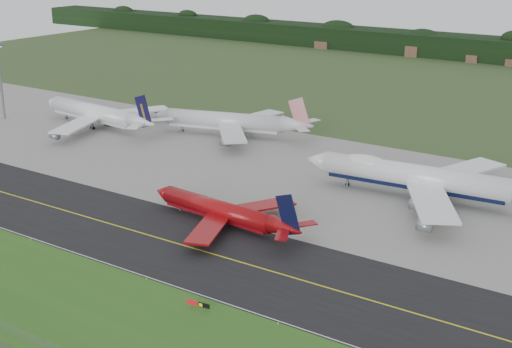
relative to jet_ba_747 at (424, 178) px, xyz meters
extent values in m
plane|color=#354A22|center=(-30.35, -51.34, -5.63)|extent=(600.00, 600.00, 0.00)
cube|color=#2F5D1B|center=(-30.35, -86.34, -5.63)|extent=(400.00, 30.00, 0.01)
cube|color=black|center=(-30.35, -55.34, -5.62)|extent=(400.00, 32.00, 0.02)
cube|color=gray|center=(-30.35, -0.34, -5.62)|extent=(400.00, 78.00, 0.01)
cube|color=yellow|center=(-30.35, -55.34, -5.60)|extent=(400.00, 0.40, 0.00)
cube|color=silver|center=(-30.35, -70.84, -5.60)|extent=(400.00, 0.25, 0.00)
plane|color=slate|center=(-30.35, -99.34, -4.53)|extent=(320.00, 0.00, 320.00)
cylinder|color=slate|center=(-30.35, -99.34, -4.53)|extent=(0.10, 0.10, 2.20)
cylinder|color=white|center=(-2.37, -0.18, 0.18)|extent=(47.53, 9.64, 5.99)
cube|color=black|center=(-2.37, -0.18, -1.77)|extent=(45.06, 7.96, 2.10)
cone|color=white|center=(-28.84, -2.24, 0.18)|extent=(6.35, 6.43, 5.99)
ellipsoid|color=white|center=(-15.54, -1.21, 1.83)|extent=(12.59, 6.03, 3.82)
cube|color=white|center=(6.84, -12.86, -0.87)|extent=(20.56, 27.45, 0.51)
cube|color=white|center=(4.77, 13.77, -0.87)|extent=(17.36, 28.01, 0.51)
cylinder|color=gray|center=(3.13, -12.57, -2.51)|extent=(3.46, 2.76, 2.52)
cylinder|color=gray|center=(1.14, 12.90, -2.51)|extent=(3.46, 2.76, 2.52)
cylinder|color=gray|center=(9.43, -23.73, -2.51)|extent=(3.46, 2.76, 2.52)
cylinder|color=gray|center=(5.64, 24.90, -2.51)|extent=(3.46, 2.76, 2.52)
cylinder|color=black|center=(-20.25, -1.58, -5.09)|extent=(1.11, 0.57, 1.08)
cylinder|color=slate|center=(1.65, -3.18, -3.63)|extent=(0.90, 0.90, 4.01)
cylinder|color=black|center=(1.65, -3.18, -5.09)|extent=(1.12, 0.62, 1.08)
cylinder|color=slate|center=(1.14, 3.40, -3.63)|extent=(0.90, 0.90, 4.01)
cylinder|color=black|center=(1.14, 3.40, -5.09)|extent=(1.12, 0.62, 1.08)
cylinder|color=maroon|center=(-33.69, -40.98, -2.20)|extent=(31.29, 6.91, 4.20)
cube|color=maroon|center=(-33.69, -40.98, -3.57)|extent=(29.65, 5.73, 1.47)
cone|color=maroon|center=(-51.09, -39.45, -2.20)|extent=(4.23, 4.53, 4.20)
cone|color=maroon|center=(-14.15, -42.71, -1.89)|extent=(8.53, 4.90, 4.20)
cube|color=maroon|center=(-29.15, -50.06, -2.94)|extent=(11.17, 18.16, 0.47)
cube|color=maroon|center=(-27.63, -32.84, -2.94)|extent=(13.51, 17.77, 0.47)
cube|color=black|center=(-13.57, -42.76, 1.28)|extent=(6.64, 0.92, 9.56)
cylinder|color=gray|center=(-29.83, -54.15, -4.09)|extent=(2.44, 1.96, 1.76)
cylinder|color=gray|center=(-27.58, -28.70, -4.09)|extent=(2.44, 1.96, 1.76)
cylinder|color=black|center=(-45.44, -39.95, -5.25)|extent=(0.78, 0.41, 0.76)
cylinder|color=slate|center=(-31.42, -43.50, -4.55)|extent=(0.64, 0.64, 2.17)
cylinder|color=black|center=(-31.42, -43.50, -5.25)|extent=(0.79, 0.44, 0.76)
cylinder|color=slate|center=(-31.02, -38.90, -4.55)|extent=(0.64, 0.64, 2.17)
cylinder|color=black|center=(-31.02, -38.90, -5.25)|extent=(0.79, 0.44, 0.76)
cylinder|color=white|center=(-122.89, 6.32, -0.50)|extent=(41.21, 9.58, 5.49)
cube|color=silver|center=(-122.89, 6.32, -2.29)|extent=(39.04, 8.01, 1.92)
cone|color=white|center=(-145.76, 8.64, -0.50)|extent=(5.64, 5.98, 5.49)
cone|color=white|center=(-97.20, 3.72, -0.09)|extent=(11.28, 6.55, 5.49)
cube|color=white|center=(-116.76, -6.57, -1.46)|extent=(15.00, 25.49, 0.49)
cube|color=white|center=(-114.30, 17.73, -1.46)|extent=(18.84, 24.76, 0.49)
cube|color=#0F0C35|center=(-96.59, 3.66, 3.53)|extent=(7.69, 1.21, 11.08)
cylinder|color=gray|center=(-119.89, -5.72, -2.96)|extent=(3.22, 2.60, 2.31)
cylinder|color=gray|center=(-117.54, 17.52, -2.96)|extent=(3.22, 2.60, 2.31)
cylinder|color=gray|center=(-116.04, -16.79, -2.96)|extent=(3.22, 2.60, 2.31)
cylinder|color=gray|center=(-111.54, 27.59, -2.96)|extent=(3.22, 2.60, 2.31)
cylinder|color=black|center=(-138.34, 7.89, -5.14)|extent=(1.03, 0.54, 0.99)
cylinder|color=slate|center=(-119.94, 2.99, -3.89)|extent=(0.84, 0.84, 3.48)
cylinder|color=black|center=(-119.94, 2.99, -5.14)|extent=(1.03, 0.59, 0.99)
cylinder|color=slate|center=(-119.33, 9.00, -3.89)|extent=(0.84, 0.84, 3.48)
cylinder|color=black|center=(-119.33, 9.00, -5.14)|extent=(1.03, 0.59, 0.99)
cylinder|color=silver|center=(-77.55, 21.50, -0.49)|extent=(39.73, 16.21, 5.52)
cube|color=silver|center=(-77.55, 21.50, -2.28)|extent=(37.45, 14.33, 1.93)
cone|color=silver|center=(-99.04, 15.37, -0.49)|extent=(6.29, 6.67, 5.52)
cone|color=silver|center=(-53.39, 28.39, -0.08)|extent=(11.60, 8.18, 5.52)
cube|color=silver|center=(-67.73, 12.46, -1.46)|extent=(20.33, 21.90, 0.50)
cube|color=silver|center=(-73.97, 34.36, -1.46)|extent=(10.68, 23.61, 0.50)
cube|color=#A80C1C|center=(-52.80, 28.56, 3.51)|extent=(7.44, 2.51, 10.97)
cylinder|color=gray|center=(-66.55, 7.14, -2.96)|extent=(3.53, 3.06, 2.32)
cylinder|color=gray|center=(-75.78, 39.50, -2.96)|extent=(3.53, 3.06, 2.32)
cylinder|color=black|center=(-92.07, 17.36, -5.13)|extent=(1.08, 0.70, 0.99)
cylinder|color=slate|center=(-73.66, 19.45, -3.89)|extent=(0.96, 0.96, 3.48)
cylinder|color=black|center=(-73.66, 19.45, -5.13)|extent=(1.09, 0.75, 0.99)
cylinder|color=slate|center=(-75.32, 25.29, -3.89)|extent=(0.96, 0.96, 3.48)
cylinder|color=black|center=(-75.32, 25.29, -5.13)|extent=(1.09, 0.75, 0.99)
cylinder|color=slate|center=(-157.76, -4.02, 7.62)|extent=(0.95, 0.95, 26.50)
cylinder|color=slate|center=(-13.68, -75.52, -5.30)|extent=(0.11, 0.11, 0.67)
cylinder|color=slate|center=(-10.84, -75.16, -5.30)|extent=(0.11, 0.11, 0.67)
cube|color=#9C0C12|center=(-13.40, -75.48, -4.53)|extent=(2.10, 0.44, 0.86)
cube|color=black|center=(-11.60, -75.25, -4.53)|extent=(0.97, 0.29, 0.86)
cube|color=black|center=(-10.47, -75.11, -4.53)|extent=(1.16, 0.32, 0.86)
cylinder|color=yellow|center=(-60.95, -71.84, -5.38)|extent=(0.16, 0.16, 0.50)
cylinder|color=yellow|center=(-27.48, -71.84, -5.38)|extent=(0.16, 0.16, 0.50)
cylinder|color=yellow|center=(2.26, -71.84, -5.38)|extent=(0.16, 0.16, 0.50)
camera|label=1|loc=(58.49, -162.46, 56.64)|focal=50.00mm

